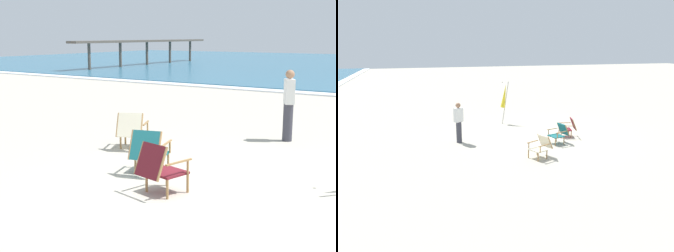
% 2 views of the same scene
% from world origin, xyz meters
% --- Properties ---
extents(ground_plane, '(80.00, 80.00, 0.00)m').
position_xyz_m(ground_plane, '(0.00, 0.00, 0.00)').
color(ground_plane, '#B7AF9E').
extents(beach_chair_front_left, '(0.71, 0.81, 0.81)m').
position_xyz_m(beach_chair_front_left, '(-0.62, -0.69, 0.43)').
color(beach_chair_front_left, maroon).
rests_on(beach_chair_front_left, ground).
extents(beach_chair_mid_center, '(0.75, 0.86, 0.80)m').
position_xyz_m(beach_chair_mid_center, '(-1.39, 0.09, 0.43)').
color(beach_chair_mid_center, '#196066').
rests_on(beach_chair_mid_center, ground).
extents(beach_chair_far_center, '(0.83, 0.91, 0.79)m').
position_xyz_m(beach_chair_far_center, '(-2.79, 1.39, 0.43)').
color(beach_chair_far_center, beige).
rests_on(beach_chair_far_center, ground).
extents(umbrella_furled_yellow, '(0.40, 0.52, 2.09)m').
position_xyz_m(umbrella_furled_yellow, '(2.35, 1.40, 1.37)').
color(umbrella_furled_yellow, '#B7B2A8').
rests_on(umbrella_furled_yellow, ground).
extents(person_near_chairs, '(0.34, 0.39, 1.63)m').
position_xyz_m(person_near_chairs, '(-0.28, 3.96, 0.84)').
color(person_near_chairs, '#383842').
rests_on(person_near_chairs, ground).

